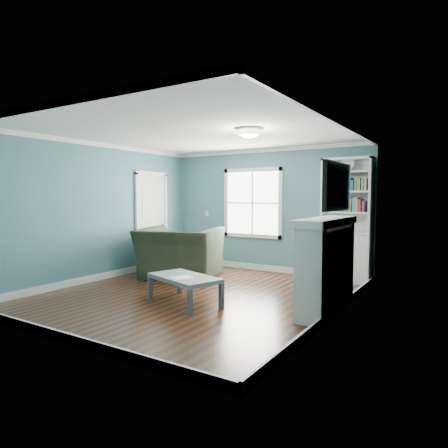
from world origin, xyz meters
The scene contains 13 objects.
floor centered at (0.00, 0.00, 0.00)m, with size 5.00×5.00×0.00m, color black.
room_walls centered at (0.00, 0.00, 1.58)m, with size 5.00×5.00×5.00m.
trim centered at (0.00, 0.00, 1.24)m, with size 4.50×5.00×2.60m.
window centered at (-0.30, 2.49, 1.45)m, with size 1.40×0.06×1.50m.
bookshelf centered at (1.77, 2.30, 0.92)m, with size 0.90×0.35×2.31m.
fireplace centered at (2.08, 0.20, 0.64)m, with size 0.44×1.58×1.30m.
tv centered at (2.20, 0.20, 1.72)m, with size 0.06×1.10×0.65m, color black.
door centered at (-2.22, 1.40, 1.07)m, with size 0.12×0.98×2.17m.
ceiling_fixture centered at (0.90, 0.10, 2.55)m, with size 0.38×0.38×0.15m.
light_switch centered at (-1.50, 2.48, 1.20)m, with size 0.08×0.01×0.12m, color white.
recliner centered at (-1.12, 0.98, 0.65)m, with size 1.49×0.97×1.30m, color #242C1C.
coffee_table centered at (0.14, -0.50, 0.36)m, with size 1.26×0.93×0.41m.
paper_sheet centered at (0.18, -0.61, 0.41)m, with size 0.24×0.31×0.00m, color white.
Camera 1 is at (3.76, -5.16, 1.60)m, focal length 32.00 mm.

